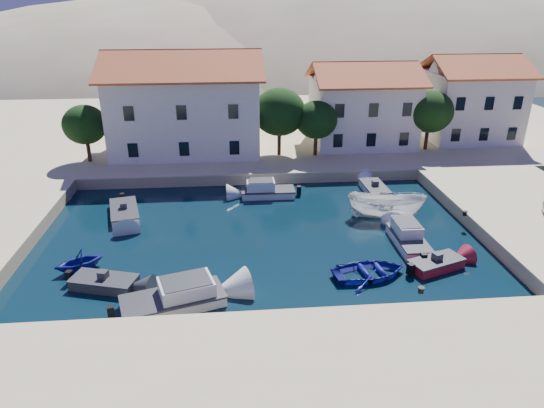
{
  "coord_description": "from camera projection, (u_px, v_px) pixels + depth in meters",
  "views": [
    {
      "loc": [
        -1.68,
        -19.97,
        15.36
      ],
      "look_at": [
        1.03,
        10.93,
        2.0
      ],
      "focal_mm": 32.0,
      "sensor_mm": 36.0,
      "label": 1
    }
  ],
  "objects": [
    {
      "name": "cabin_cruiser_north",
      "position": [
        268.0,
        191.0,
        40.2
      ],
      "size": [
        4.42,
        1.88,
        1.6
      ],
      "rotation": [
        0.0,
        0.0,
        3.14
      ],
      "color": "silver",
      "rests_on": "ground"
    },
    {
      "name": "building_left",
      "position": [
        185.0,
        101.0,
        47.28
      ],
      "size": [
        14.7,
        9.45,
        9.7
      ],
      "color": "silver",
      "rests_on": "quay_north"
    },
    {
      "name": "motorboat_white_west",
      "position": [
        124.0,
        212.0,
        36.7
      ],
      "size": [
        2.97,
        4.81,
        1.25
      ],
      "rotation": [
        0.0,
        0.0,
        -1.34
      ],
      "color": "silver",
      "rests_on": "ground"
    },
    {
      "name": "quay_east",
      "position": [
        541.0,
        219.0,
        35.08
      ],
      "size": [
        11.0,
        20.0,
        1.0
      ],
      "primitive_type": "cube",
      "color": "beige",
      "rests_on": "ground"
    },
    {
      "name": "trees",
      "position": [
        295.0,
        116.0,
        46.23
      ],
      "size": [
        37.3,
        5.3,
        6.45
      ],
      "color": "#382314",
      "rests_on": "quay_north"
    },
    {
      "name": "motorboat_white_ne",
      "position": [
        375.0,
        189.0,
        41.05
      ],
      "size": [
        1.91,
        3.83,
        1.25
      ],
      "rotation": [
        0.0,
        0.0,
        1.61
      ],
      "color": "silver",
      "rests_on": "ground"
    },
    {
      "name": "cabin_cruiser_east",
      "position": [
        409.0,
        239.0,
        32.26
      ],
      "size": [
        1.83,
        4.49,
        1.6
      ],
      "rotation": [
        0.0,
        0.0,
        1.57
      ],
      "color": "silver",
      "rests_on": "ground"
    },
    {
      "name": "ground",
      "position": [
        271.0,
        326.0,
        24.49
      ],
      "size": [
        400.0,
        400.0,
        0.0
      ],
      "primitive_type": "plane",
      "color": "black",
      "rests_on": "ground"
    },
    {
      "name": "motorboat_red_se",
      "position": [
        436.0,
        264.0,
        29.56
      ],
      "size": [
        3.7,
        2.58,
        1.25
      ],
      "rotation": [
        0.0,
        0.0,
        0.35
      ],
      "color": "maroon",
      "rests_on": "ground"
    },
    {
      "name": "boat_east",
      "position": [
        385.0,
        218.0,
        36.36
      ],
      "size": [
        6.06,
        3.53,
        2.2
      ],
      "primitive_type": "imported",
      "rotation": [
        0.0,
        0.0,
        1.31
      ],
      "color": "silver",
      "rests_on": "ground"
    },
    {
      "name": "quay_north",
      "position": [
        261.0,
        128.0,
        59.22
      ],
      "size": [
        80.0,
        36.0,
        1.0
      ],
      "primitive_type": "cube",
      "color": "beige",
      "rests_on": "ground"
    },
    {
      "name": "bollards",
      "position": [
        313.0,
        265.0,
        27.79
      ],
      "size": [
        29.36,
        9.56,
        0.3
      ],
      "color": "black",
      "rests_on": "ground"
    },
    {
      "name": "rowboat_west",
      "position": [
        81.0,
        270.0,
        29.51
      ],
      "size": [
        3.67,
        3.51,
        1.5
      ],
      "primitive_type": "imported",
      "rotation": [
        0.0,
        0.0,
        -1.07
      ],
      "color": "navy",
      "rests_on": "ground"
    },
    {
      "name": "building_right",
      "position": [
        471.0,
        96.0,
        51.69
      ],
      "size": [
        9.45,
        8.4,
        8.8
      ],
      "color": "silver",
      "rests_on": "quay_north"
    },
    {
      "name": "cabin_cruiser_south",
      "position": [
        173.0,
        298.0,
        25.9
      ],
      "size": [
        5.9,
        3.81,
        1.6
      ],
      "rotation": [
        0.0,
        0.0,
        0.29
      ],
      "color": "silver",
      "rests_on": "ground"
    },
    {
      "name": "motorboat_grey_sw",
      "position": [
        104.0,
        283.0,
        27.65
      ],
      "size": [
        4.02,
        2.61,
        1.25
      ],
      "rotation": [
        0.0,
        0.0,
        -0.28
      ],
      "color": "#313236",
      "rests_on": "ground"
    },
    {
      "name": "building_mid",
      "position": [
        363.0,
        103.0,
        49.92
      ],
      "size": [
        10.5,
        8.4,
        8.3
      ],
      "color": "silver",
      "rests_on": "quay_north"
    },
    {
      "name": "rowboat_south",
      "position": [
        370.0,
        276.0,
        28.85
      ],
      "size": [
        5.0,
        3.93,
        0.94
      ],
      "primitive_type": "imported",
      "rotation": [
        0.0,
        0.0,
        1.73
      ],
      "color": "navy",
      "rests_on": "ground"
    },
    {
      "name": "hills",
      "position": [
        304.0,
        133.0,
        148.5
      ],
      "size": [
        254.0,
        176.0,
        99.0
      ],
      "color": "#988D67",
      "rests_on": "ground"
    }
  ]
}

